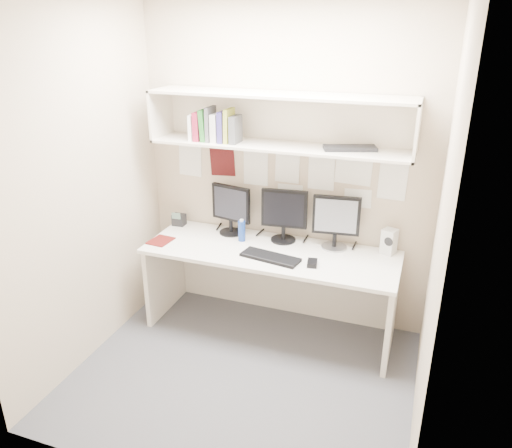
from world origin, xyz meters
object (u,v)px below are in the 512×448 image
(monitor_left, at_px, (231,207))
(keyboard, at_px, (270,257))
(monitor_center, at_px, (284,213))
(maroon_notebook, at_px, (161,241))
(desk, at_px, (270,290))
(desk_phone, at_px, (179,220))
(monitor_right, at_px, (336,220))
(speaker, at_px, (389,241))

(monitor_left, distance_m, keyboard, 0.64)
(monitor_left, distance_m, monitor_center, 0.46)
(monitor_center, relative_size, keyboard, 0.95)
(keyboard, distance_m, maroon_notebook, 0.95)
(monitor_left, xyz_separation_m, monitor_center, (0.46, -0.00, 0.01))
(desk, xyz_separation_m, maroon_notebook, (-0.90, -0.15, 0.37))
(keyboard, relative_size, desk_phone, 3.52)
(desk, bearing_deg, monitor_right, 25.39)
(monitor_center, relative_size, desk_phone, 3.36)
(monitor_right, distance_m, maroon_notebook, 1.43)
(monitor_right, bearing_deg, monitor_left, 173.11)
(monitor_left, height_order, speaker, monitor_left)
(monitor_center, bearing_deg, maroon_notebook, -164.80)
(desk, relative_size, monitor_center, 4.59)
(keyboard, xyz_separation_m, speaker, (0.83, 0.40, 0.09))
(monitor_center, bearing_deg, desk_phone, 173.72)
(monitor_right, xyz_separation_m, maroon_notebook, (-1.37, -0.37, -0.23))
(desk, relative_size, speaker, 9.96)
(monitor_left, bearing_deg, desk, -15.49)
(monitor_left, height_order, maroon_notebook, monitor_left)
(keyboard, distance_m, desk_phone, 1.04)
(monitor_right, relative_size, desk_phone, 3.32)
(monitor_left, xyz_separation_m, keyboard, (0.47, -0.37, -0.22))
(desk, relative_size, keyboard, 4.38)
(keyboard, xyz_separation_m, desk_phone, (-0.97, 0.37, 0.04))
(monitor_right, relative_size, speaker, 2.14)
(maroon_notebook, bearing_deg, monitor_center, 26.56)
(monitor_center, height_order, keyboard, monitor_center)
(desk, distance_m, monitor_left, 0.76)
(monitor_left, bearing_deg, keyboard, -26.23)
(monitor_left, relative_size, keyboard, 0.92)
(speaker, relative_size, desk_phone, 1.55)
(speaker, relative_size, maroon_notebook, 1.00)
(monitor_right, xyz_separation_m, desk_phone, (-1.39, 0.01, -0.19))
(maroon_notebook, bearing_deg, speaker, 18.02)
(monitor_left, xyz_separation_m, monitor_right, (0.89, -0.00, 0.01))
(maroon_notebook, bearing_deg, desk, 14.55)
(maroon_notebook, distance_m, desk_phone, 0.37)
(monitor_left, relative_size, maroon_notebook, 2.09)
(monitor_center, xyz_separation_m, speaker, (0.84, 0.03, -0.14))
(maroon_notebook, xyz_separation_m, desk_phone, (-0.02, 0.37, 0.05))
(desk, distance_m, maroon_notebook, 0.99)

